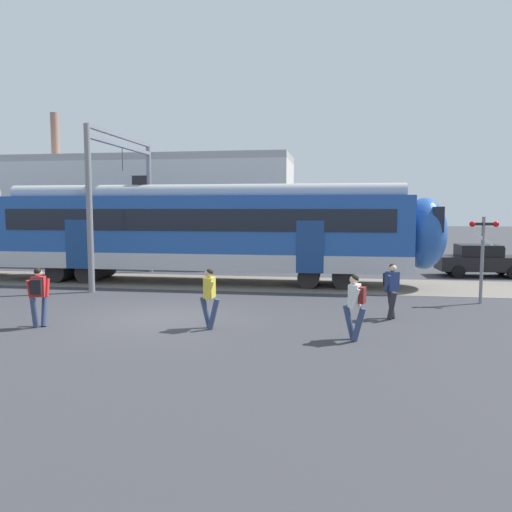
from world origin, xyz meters
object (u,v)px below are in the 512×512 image
(pedestrian_red, at_px, (38,292))
(pedestrian_white, at_px, (355,301))
(parked_car_black, at_px, (480,260))
(pedestrian_navy, at_px, (391,286))
(crossing_signal, at_px, (483,246))
(pedestrian_yellow, at_px, (209,294))
(commuter_train, at_px, (22,230))

(pedestrian_red, height_order, pedestrian_white, same)
(pedestrian_white, height_order, parked_car_black, pedestrian_white)
(pedestrian_red, height_order, parked_car_black, pedestrian_red)
(pedestrian_white, height_order, pedestrian_navy, same)
(pedestrian_red, distance_m, crossing_signal, 14.24)
(pedestrian_red, height_order, pedestrian_yellow, same)
(crossing_signal, bearing_deg, pedestrian_yellow, -149.46)
(commuter_train, relative_size, parked_car_black, 9.36)
(pedestrian_yellow, bearing_deg, pedestrian_white, -9.32)
(pedestrian_white, distance_m, crossing_signal, 7.25)
(pedestrian_yellow, distance_m, pedestrian_white, 3.93)
(pedestrian_red, bearing_deg, pedestrian_white, -0.40)
(commuter_train, bearing_deg, pedestrian_navy, -21.34)
(pedestrian_navy, bearing_deg, commuter_train, 158.66)
(pedestrian_white, bearing_deg, pedestrian_yellow, 170.68)
(pedestrian_red, relative_size, pedestrian_navy, 1.00)
(pedestrian_navy, relative_size, parked_car_black, 0.41)
(pedestrian_yellow, relative_size, pedestrian_white, 1.00)
(pedestrian_red, height_order, crossing_signal, crossing_signal)
(commuter_train, xyz_separation_m, pedestrian_white, (14.94, -8.92, -1.26))
(pedestrian_navy, bearing_deg, pedestrian_red, -165.22)
(commuter_train, bearing_deg, pedestrian_white, -30.85)
(pedestrian_yellow, height_order, crossing_signal, crossing_signal)
(pedestrian_yellow, height_order, pedestrian_white, same)
(crossing_signal, bearing_deg, pedestrian_white, -128.93)
(commuter_train, relative_size, pedestrian_red, 22.83)
(pedestrian_navy, bearing_deg, pedestrian_white, -113.92)
(pedestrian_red, xyz_separation_m, pedestrian_yellow, (4.70, 0.58, -0.03))
(commuter_train, distance_m, pedestrian_yellow, 13.88)
(pedestrian_yellow, distance_m, crossing_signal, 9.79)
(commuter_train, bearing_deg, parked_car_black, 10.36)
(parked_car_black, relative_size, crossing_signal, 1.36)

